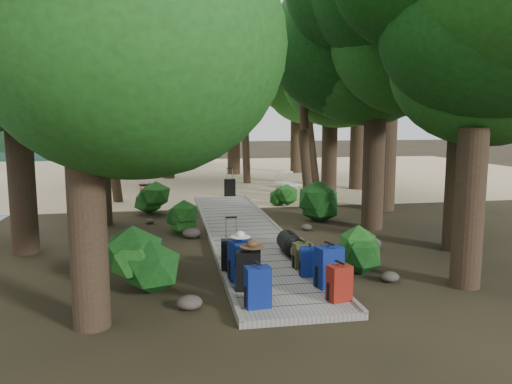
{
  "coord_description": "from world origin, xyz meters",
  "views": [
    {
      "loc": [
        -1.97,
        -11.86,
        3.04
      ],
      "look_at": [
        0.49,
        2.01,
        1.0
      ],
      "focal_mm": 35.0,
      "sensor_mm": 36.0,
      "label": 1
    }
  ],
  "objects": [
    {
      "name": "shrub_right_c",
      "position": [
        2.0,
        5.07,
        0.38
      ],
      "size": [
        0.86,
        0.86,
        0.77
      ],
      "primitive_type": null,
      "color": "#194414",
      "rests_on": "ground"
    },
    {
      "name": "sand_beach",
      "position": [
        0.0,
        16.0,
        0.01
      ],
      "size": [
        40.0,
        22.0,
        0.02
      ],
      "primitive_type": "cube",
      "color": "tan",
      "rests_on": "ground"
    },
    {
      "name": "tree_back_a",
      "position": [
        -1.94,
        14.57,
        4.41
      ],
      "size": [
        5.1,
        5.1,
        8.82
      ],
      "primitive_type": null,
      "color": "black",
      "rests_on": "ground"
    },
    {
      "name": "backpack_left_c",
      "position": [
        -0.68,
        -3.1,
        0.53
      ],
      "size": [
        0.52,
        0.43,
        0.82
      ],
      "primitive_type": null,
      "rotation": [
        0.0,
        0.0,
        0.32
      ],
      "color": "navy",
      "rests_on": "boardwalk"
    },
    {
      "name": "shrub_right_a",
      "position": [
        1.89,
        -2.73,
        0.4
      ],
      "size": [
        0.89,
        0.89,
        0.8
      ],
      "primitive_type": null,
      "color": "#194414",
      "rests_on": "ground"
    },
    {
      "name": "tree_right_a",
      "position": [
        3.37,
        -3.82,
        3.83
      ],
      "size": [
        4.59,
        4.59,
        7.65
      ],
      "primitive_type": null,
      "color": "black",
      "rests_on": "ground"
    },
    {
      "name": "tree_left_b",
      "position": [
        -5.24,
        0.1,
        4.19
      ],
      "size": [
        4.66,
        4.66,
        8.39
      ],
      "primitive_type": null,
      "color": "black",
      "rests_on": "ground"
    },
    {
      "name": "backpack_right_c",
      "position": [
        0.62,
        -3.06,
        0.42
      ],
      "size": [
        0.39,
        0.31,
        0.6
      ],
      "primitive_type": null,
      "rotation": [
        0.0,
        0.0,
        -0.19
      ],
      "color": "navy",
      "rests_on": "boardwalk"
    },
    {
      "name": "duffel_right_black",
      "position": [
        0.65,
        -1.46,
        0.35
      ],
      "size": [
        0.46,
        0.73,
        0.46
      ],
      "primitive_type": null,
      "rotation": [
        0.0,
        0.0,
        0.01
      ],
      "color": "black",
      "rests_on": "boardwalk"
    },
    {
      "name": "duffel_right_khaki",
      "position": [
        0.73,
        -1.91,
        0.32
      ],
      "size": [
        0.46,
        0.65,
        0.41
      ],
      "primitive_type": null,
      "rotation": [
        0.0,
        0.0,
        -0.1
      ],
      "color": "brown",
      "rests_on": "boardwalk"
    },
    {
      "name": "tree_back_b",
      "position": [
        1.69,
        15.92,
        5.11
      ],
      "size": [
        5.72,
        5.72,
        10.22
      ],
      "primitive_type": null,
      "color": "black",
      "rests_on": "ground"
    },
    {
      "name": "rock_left_d",
      "position": [
        -2.54,
        2.9,
        0.07
      ],
      "size": [
        0.26,
        0.24,
        0.15
      ],
      "primitive_type": null,
      "color": "#4C473F",
      "rests_on": "ground"
    },
    {
      "name": "tree_back_c",
      "position": [
        5.35,
        16.1,
        4.7
      ],
      "size": [
        5.22,
        5.22,
        9.4
      ],
      "primitive_type": null,
      "color": "black",
      "rests_on": "ground"
    },
    {
      "name": "lone_suitcase_on_sand",
      "position": [
        0.45,
        7.75,
        0.36
      ],
      "size": [
        0.44,
        0.25,
        0.68
      ],
      "primitive_type": null,
      "rotation": [
        0.0,
        0.0,
        -0.01
      ],
      "color": "black",
      "rests_on": "sand_beach"
    },
    {
      "name": "boardwalk",
      "position": [
        0.0,
        1.0,
        0.06
      ],
      "size": [
        2.0,
        12.0,
        0.12
      ],
      "primitive_type": "cube",
      "color": "gray",
      "rests_on": "ground"
    },
    {
      "name": "palm_left_a",
      "position": [
        -4.1,
        7.05,
        3.9
      ],
      "size": [
        4.9,
        4.9,
        7.8
      ],
      "primitive_type": null,
      "color": "#173D11",
      "rests_on": "ground"
    },
    {
      "name": "palm_right_c",
      "position": [
        2.05,
        11.98,
        3.89
      ],
      "size": [
        4.89,
        4.89,
        7.78
      ],
      "primitive_type": null,
      "color": "#173D11",
      "rests_on": "ground"
    },
    {
      "name": "rock_right_c",
      "position": [
        1.79,
        1.25,
        0.09
      ],
      "size": [
        0.31,
        0.28,
        0.17
      ],
      "primitive_type": null,
      "color": "#4C473F",
      "rests_on": "ground"
    },
    {
      "name": "suitcase_on_boardwalk",
      "position": [
        -0.79,
        -2.49,
        0.43
      ],
      "size": [
        0.42,
        0.25,
        0.62
      ],
      "primitive_type": null,
      "rotation": [
        0.0,
        0.0,
        -0.08
      ],
      "color": "black",
      "rests_on": "boardwalk"
    },
    {
      "name": "backpack_right_d",
      "position": [
        0.63,
        -2.55,
        0.4
      ],
      "size": [
        0.39,
        0.29,
        0.56
      ],
      "primitive_type": null,
      "rotation": [
        0.0,
        0.0,
        0.08
      ],
      "color": "#3F441F",
      "rests_on": "boardwalk"
    },
    {
      "name": "rock_left_c",
      "position": [
        -1.41,
        0.9,
        0.13
      ],
      "size": [
        0.48,
        0.43,
        0.26
      ],
      "primitive_type": null,
      "color": "#4C473F",
      "rests_on": "ground"
    },
    {
      "name": "tree_right_b",
      "position": [
        4.71,
        -1.39,
        4.72
      ],
      "size": [
        5.28,
        5.28,
        9.43
      ],
      "primitive_type": null,
      "color": "black",
      "rests_on": "ground"
    },
    {
      "name": "shrub_left_b",
      "position": [
        -1.66,
        1.49,
        0.41
      ],
      "size": [
        0.92,
        0.92,
        0.83
      ],
      "primitive_type": null,
      "color": "#194414",
      "rests_on": "ground"
    },
    {
      "name": "backpack_left_b",
      "position": [
        -0.64,
        -3.65,
        0.5
      ],
      "size": [
        0.47,
        0.37,
        0.77
      ],
      "primitive_type": null,
      "rotation": [
        0.0,
        0.0,
        -0.21
      ],
      "color": "black",
      "rests_on": "boardwalk"
    },
    {
      "name": "palm_right_a",
      "position": [
        3.12,
        5.39,
        4.04
      ],
      "size": [
        4.74,
        4.74,
        8.08
      ],
      "primitive_type": null,
      "color": "#173D11",
      "rests_on": "ground"
    },
    {
      "name": "rock_right_a",
      "position": [
        2.12,
        -3.34,
        0.1
      ],
      "size": [
        0.36,
        0.32,
        0.2
      ],
      "primitive_type": null,
      "color": "#4C473F",
      "rests_on": "ground"
    },
    {
      "name": "tree_left_a",
      "position": [
        -3.13,
        -4.51,
        3.89
      ],
      "size": [
        4.67,
        4.67,
        7.78
      ],
      "primitive_type": null,
      "color": "black",
      "rests_on": "ground"
    },
    {
      "name": "rock_left_a",
      "position": [
        -1.68,
        -4.08,
        0.11
      ],
      "size": [
        0.42,
        0.37,
        0.23
      ],
      "primitive_type": null,
      "color": "#4C473F",
      "rests_on": "ground"
    },
    {
      "name": "rock_right_b",
      "position": [
        2.7,
        -1.0,
        0.15
      ],
      "size": [
        0.53,
        0.48,
        0.29
      ],
      "primitive_type": null,
      "color": "#4C473F",
      "rests_on": "ground"
    },
    {
      "name": "tree_right_e",
      "position": [
        4.22,
        6.71,
        4.29
      ],
      "size": [
        4.77,
        4.77,
        8.58
      ],
      "primitive_type": null,
      "color": "black",
      "rests_on": "ground"
    },
    {
      "name": "shrub_right_b",
      "position": [
        2.4,
        2.42,
        0.57
      ],
      "size": [
        1.27,
        1.27,
        1.15
      ],
      "primitive_type": null,
      "color": "#194414",
      "rests_on": "ground"
    },
    {
      "name": "tree_right_c",
      "position": [
        3.66,
        1.14,
        4.3
      ],
      "size": [
        4.97,
        4.97,
        8.61
      ],
      "primitive_type": null,
      "color": "black",
      "rests_on": "ground"
    },
    {
      "name": "shrub_left_a",
      "position": [
        -2.46,
        -2.98,
        0.56
      ],
      "size": [
        1.25,
        1.25,
        1.13
      ],
      "primitive_type": null,
      "color": "#194414",
      "rests_on": "ground"
    },
    {
      "name": "backpack_right_b",
      "position": [
        0.78,
        -3.73,
        0.52
      ],
      "size": [
        0.51,
        0.41,
        0.8
      ],
      "primitive_type": null,
      "rotation": [
        0.0,
        0.0,
        0.25
      ],
      "color": "navy",
      "rests_on": "boardwalk"
    },
    {
      "name": "palm_right_b",
      "position": [
        4.8,
        10.63,
        4.56
      ],
      "size": [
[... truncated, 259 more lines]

